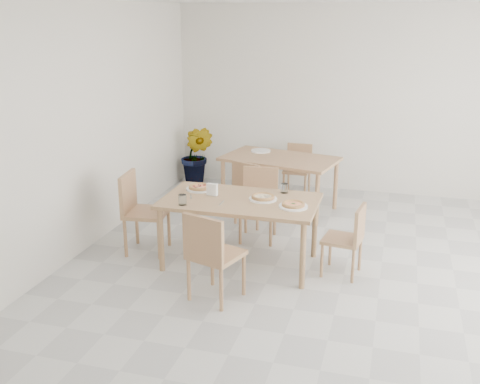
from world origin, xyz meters
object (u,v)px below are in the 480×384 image
(plate_pepperoni, at_px, (200,189))
(tumbler_a, at_px, (182,200))
(napkin_holder, at_px, (212,190))
(chair_north, at_px, (259,198))
(pizza_pepperoni, at_px, (200,187))
(main_table, at_px, (240,206))
(chair_west, at_px, (139,207))
(pizza_mushroom, at_px, (263,197))
(tumbler_b, at_px, (284,188))
(plate_empty, at_px, (261,151))
(chair_back_s, at_px, (251,188))
(chair_south, at_px, (211,251))
(chair_east, at_px, (349,235))
(chair_back_n, at_px, (298,166))
(plate_mushroom, at_px, (263,199))
(second_table, at_px, (280,163))
(pizza_margherita, at_px, (293,204))
(plate_margherita, at_px, (293,206))
(potted_plant, at_px, (197,155))

(plate_pepperoni, xyz_separation_m, tumbler_a, (0.01, -0.54, 0.05))
(napkin_holder, bearing_deg, tumbler_a, -111.20)
(napkin_holder, bearing_deg, chair_north, 75.41)
(pizza_pepperoni, bearing_deg, main_table, -21.19)
(pizza_pepperoni, height_order, napkin_holder, napkin_holder)
(chair_west, relative_size, pizza_mushroom, 3.50)
(pizza_mushroom, distance_m, tumbler_b, 0.35)
(plate_empty, bearing_deg, chair_back_s, -83.02)
(chair_west, bearing_deg, chair_south, -134.79)
(chair_east, height_order, tumbler_a, tumbler_a)
(pizza_pepperoni, height_order, chair_back_n, pizza_pepperoni)
(tumbler_b, distance_m, napkin_holder, 0.80)
(chair_south, bearing_deg, pizza_pepperoni, -47.82)
(chair_south, bearing_deg, plate_mushroom, -88.14)
(plate_pepperoni, height_order, pizza_mushroom, pizza_mushroom)
(pizza_mushroom, xyz_separation_m, pizza_pepperoni, (-0.77, 0.15, 0.00))
(chair_north, xyz_separation_m, pizza_pepperoni, (-0.54, -0.60, 0.28))
(tumbler_a, bearing_deg, plate_mushroom, 27.39)
(chair_north, distance_m, tumbler_b, 0.67)
(second_table, bearing_deg, plate_empty, 153.19)
(pizza_margherita, relative_size, plate_empty, 1.02)
(second_table, height_order, chair_back_n, chair_back_n)
(plate_empty, bearing_deg, chair_south, -84.72)
(chair_west, xyz_separation_m, second_table, (1.24, 1.88, 0.13))
(chair_south, bearing_deg, plate_empty, -67.16)
(tumbler_b, bearing_deg, chair_west, -168.24)
(pizza_pepperoni, bearing_deg, chair_north, 47.86)
(main_table, xyz_separation_m, pizza_pepperoni, (-0.53, 0.21, 0.10))
(chair_north, relative_size, chair_west, 0.93)
(plate_pepperoni, bearing_deg, chair_north, 47.86)
(tumbler_b, relative_size, chair_back_s, 0.12)
(tumbler_a, xyz_separation_m, plate_empty, (0.21, 2.52, -0.05))
(chair_north, xyz_separation_m, plate_mushroom, (0.23, -0.75, 0.26))
(tumbler_a, bearing_deg, napkin_holder, 60.48)
(main_table, relative_size, chair_back_s, 1.93)
(chair_north, relative_size, chair_back_n, 1.13)
(chair_east, height_order, plate_mushroom, chair_east)
(plate_margherita, xyz_separation_m, pizza_mushroom, (-0.36, 0.15, 0.02))
(plate_pepperoni, xyz_separation_m, chair_back_s, (0.34, 0.98, -0.26))
(chair_east, height_order, napkin_holder, napkin_holder)
(chair_north, height_order, pizza_mushroom, chair_north)
(plate_pepperoni, bearing_deg, potted_plant, 110.99)
(chair_west, xyz_separation_m, tumbler_a, (0.69, -0.36, 0.26))
(tumbler_b, bearing_deg, pizza_mushroom, -119.32)
(main_table, bearing_deg, second_table, 88.90)
(pizza_mushroom, xyz_separation_m, potted_plant, (-1.75, 2.69, -0.30))
(chair_back_s, bearing_deg, second_table, -83.85)
(chair_east, xyz_separation_m, potted_plant, (-2.68, 2.71, 0.03))
(second_table, xyz_separation_m, chair_back_s, (-0.22, -0.71, -0.17))
(pizza_margherita, distance_m, chair_back_n, 2.81)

